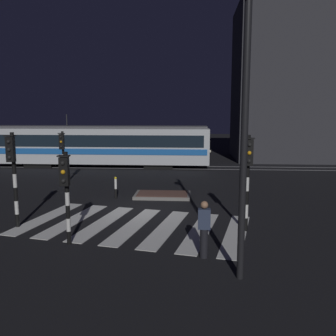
{
  "coord_description": "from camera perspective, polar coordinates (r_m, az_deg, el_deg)",
  "views": [
    {
      "loc": [
        2.23,
        -15.48,
        4.22
      ],
      "look_at": [
        0.92,
        3.07,
        1.4
      ],
      "focal_mm": 38.62,
      "sensor_mm": 36.0,
      "label": 1
    }
  ],
  "objects": [
    {
      "name": "crosswalk_zebra",
      "position": [
        13.94,
        -5.42,
        -9.0
      ],
      "size": [
        9.11,
        6.22,
        0.02
      ],
      "color": "silver",
      "rests_on": "ground"
    },
    {
      "name": "bollard_island_edge",
      "position": [
        18.16,
        -8.25,
        -3.1
      ],
      "size": [
        0.12,
        0.12,
        1.11
      ],
      "color": "black",
      "rests_on": "ground"
    },
    {
      "name": "tram",
      "position": [
        29.08,
        -10.74,
        3.6
      ],
      "size": [
        17.38,
        2.58,
        4.15
      ],
      "color": "silver",
      "rests_on": "ground"
    },
    {
      "name": "ground_plane",
      "position": [
        16.2,
        -4.03,
        -6.5
      ],
      "size": [
        120.0,
        120.0,
        0.0
      ],
      "primitive_type": "plane",
      "color": "black"
    },
    {
      "name": "traffic_light_corner_near_right",
      "position": [
        12.94,
        12.51,
        -0.14
      ],
      "size": [
        0.36,
        0.42,
        3.48
      ],
      "color": "black",
      "rests_on": "ground"
    },
    {
      "name": "traffic_light_corner_far_left",
      "position": [
        22.24,
        -16.31,
        2.79
      ],
      "size": [
        0.36,
        0.42,
        3.17
      ],
      "color": "black",
      "rests_on": "ground"
    },
    {
      "name": "traffic_island",
      "position": [
        18.48,
        -0.87,
        -4.3
      ],
      "size": [
        2.82,
        1.7,
        0.18
      ],
      "color": "slate",
      "rests_on": "ground"
    },
    {
      "name": "street_lamp_near_kerb",
      "position": [
        8.79,
        12.4,
        12.38
      ],
      "size": [
        0.44,
        1.21,
        7.68
      ],
      "color": "black",
      "rests_on": "ground"
    },
    {
      "name": "traffic_light_kerb_mid_left",
      "position": [
        11.85,
        -15.85,
        -2.54
      ],
      "size": [
        0.36,
        0.42,
        3.02
      ],
      "color": "black",
      "rests_on": "ground"
    },
    {
      "name": "traffic_light_corner_near_left",
      "position": [
        14.24,
        -23.31,
        0.32
      ],
      "size": [
        0.36,
        0.42,
        3.54
      ],
      "color": "black",
      "rests_on": "ground"
    },
    {
      "name": "pedestrian_waiting_at_kerb",
      "position": [
        10.75,
        5.71,
        -9.54
      ],
      "size": [
        0.36,
        0.24,
        1.71
      ],
      "color": "black",
      "rests_on": "ground"
    },
    {
      "name": "rail_far",
      "position": [
        29.12,
        -0.38,
        0.32
      ],
      "size": [
        80.0,
        0.12,
        0.03
      ],
      "primitive_type": "cube",
      "color": "#59595E",
      "rests_on": "ground"
    },
    {
      "name": "building_backdrop",
      "position": [
        36.13,
        21.48,
        12.29
      ],
      "size": [
        13.4,
        8.0,
        13.8
      ],
      "primitive_type": "cube",
      "color": "#2D2D33",
      "rests_on": "ground"
    },
    {
      "name": "rail_near",
      "position": [
        27.71,
        -0.61,
        -0.11
      ],
      "size": [
        80.0,
        0.12,
        0.03
      ],
      "primitive_type": "cube",
      "color": "#59595E",
      "rests_on": "ground"
    }
  ]
}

